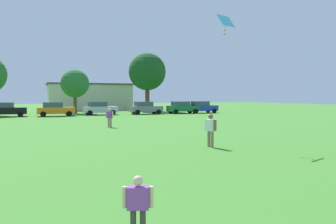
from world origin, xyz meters
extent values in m
plane|color=#42842D|center=(0.00, 30.00, 0.00)|extent=(160.00, 160.00, 0.00)
cube|color=purple|center=(0.91, 3.50, 0.73)|extent=(0.41, 0.31, 0.38)
cylinder|color=beige|center=(0.70, 3.58, 0.74)|extent=(0.08, 0.08, 0.36)
cylinder|color=beige|center=(1.12, 3.42, 0.74)|extent=(0.08, 0.08, 0.36)
sphere|color=beige|center=(0.91, 3.50, 1.01)|extent=(0.17, 0.17, 0.17)
cylinder|color=#8C7259|center=(7.17, 11.88, 0.38)|extent=(0.14, 0.14, 0.77)
cylinder|color=#8C7259|center=(7.11, 12.10, 0.38)|extent=(0.14, 0.14, 0.77)
cube|color=white|center=(7.14, 11.99, 1.04)|extent=(0.40, 0.57, 0.54)
cylinder|color=brown|center=(7.21, 11.68, 1.06)|extent=(0.11, 0.11, 0.51)
cylinder|color=brown|center=(7.06, 12.30, 1.06)|extent=(0.11, 0.11, 0.51)
sphere|color=brown|center=(7.14, 11.99, 1.45)|extent=(0.24, 0.24, 0.24)
cylinder|color=#8C7259|center=(4.83, 23.88, 0.36)|extent=(0.14, 0.14, 0.72)
cylinder|color=#8C7259|center=(4.96, 23.70, 0.36)|extent=(0.14, 0.14, 0.72)
cube|color=purple|center=(4.89, 23.79, 0.98)|extent=(0.51, 0.55, 0.51)
cylinder|color=beige|center=(4.71, 24.03, 0.99)|extent=(0.11, 0.11, 0.48)
cylinder|color=beige|center=(5.07, 23.55, 0.99)|extent=(0.11, 0.11, 0.48)
sphere|color=beige|center=(4.89, 23.79, 1.36)|extent=(0.23, 0.23, 0.23)
cube|color=#3FBFE5|center=(8.61, 13.07, 6.28)|extent=(1.09, 0.76, 0.63)
sphere|color=orange|center=(8.61, 13.07, 6.03)|extent=(0.10, 0.10, 0.10)
sphere|color=orange|center=(8.56, 13.07, 5.81)|extent=(0.10, 0.10, 0.10)
sphere|color=orange|center=(8.51, 13.07, 5.59)|extent=(0.10, 0.10, 0.10)
cube|color=black|center=(-3.42, 41.22, 0.70)|extent=(4.30, 1.80, 0.76)
cube|color=#334756|center=(-3.76, 41.22, 1.38)|extent=(2.24, 1.58, 0.60)
cylinder|color=black|center=(-1.95, 42.12, 0.32)|extent=(0.64, 0.22, 0.64)
cylinder|color=black|center=(-1.95, 40.32, 0.32)|extent=(0.64, 0.22, 0.64)
cube|color=orange|center=(1.96, 40.26, 0.70)|extent=(4.30, 1.80, 0.76)
cube|color=#334756|center=(1.61, 40.26, 1.38)|extent=(2.24, 1.58, 0.60)
cylinder|color=black|center=(3.42, 41.16, 0.32)|extent=(0.64, 0.22, 0.64)
cylinder|color=black|center=(3.42, 39.36, 0.32)|extent=(0.64, 0.22, 0.64)
cylinder|color=black|center=(0.50, 41.16, 0.32)|extent=(0.64, 0.22, 0.64)
cylinder|color=black|center=(0.50, 39.36, 0.32)|extent=(0.64, 0.22, 0.64)
cube|color=silver|center=(7.48, 41.13, 0.70)|extent=(4.30, 1.80, 0.76)
cube|color=#334756|center=(7.13, 41.13, 1.38)|extent=(2.24, 1.58, 0.60)
cylinder|color=black|center=(8.94, 42.03, 0.32)|extent=(0.64, 0.22, 0.64)
cylinder|color=black|center=(8.94, 40.23, 0.32)|extent=(0.64, 0.22, 0.64)
cylinder|color=black|center=(6.01, 42.03, 0.32)|extent=(0.64, 0.22, 0.64)
cylinder|color=black|center=(6.01, 40.23, 0.32)|extent=(0.64, 0.22, 0.64)
cube|color=slate|center=(13.51, 40.54, 0.70)|extent=(4.30, 1.80, 0.76)
cube|color=#334756|center=(13.17, 40.54, 1.38)|extent=(2.24, 1.58, 0.60)
cylinder|color=black|center=(14.97, 41.44, 0.32)|extent=(0.64, 0.22, 0.64)
cylinder|color=black|center=(14.97, 39.64, 0.32)|extent=(0.64, 0.22, 0.64)
cylinder|color=black|center=(12.05, 41.44, 0.32)|extent=(0.64, 0.22, 0.64)
cylinder|color=black|center=(12.05, 39.64, 0.32)|extent=(0.64, 0.22, 0.64)
cube|color=#196B38|center=(18.86, 40.31, 0.70)|extent=(4.30, 1.80, 0.76)
cube|color=#334756|center=(18.52, 40.31, 1.38)|extent=(2.24, 1.58, 0.60)
cylinder|color=black|center=(20.32, 41.21, 0.32)|extent=(0.64, 0.22, 0.64)
cylinder|color=black|center=(20.32, 39.41, 0.32)|extent=(0.64, 0.22, 0.64)
cylinder|color=black|center=(17.40, 41.21, 0.32)|extent=(0.64, 0.22, 0.64)
cylinder|color=black|center=(17.40, 39.41, 0.32)|extent=(0.64, 0.22, 0.64)
cube|color=#1E38AD|center=(21.94, 40.32, 0.70)|extent=(4.30, 1.80, 0.76)
cube|color=#334756|center=(21.60, 40.32, 1.38)|extent=(2.24, 1.58, 0.60)
cylinder|color=black|center=(23.40, 41.22, 0.32)|extent=(0.64, 0.22, 0.64)
cylinder|color=black|center=(23.40, 39.42, 0.32)|extent=(0.64, 0.22, 0.64)
cylinder|color=black|center=(20.48, 41.22, 0.32)|extent=(0.64, 0.22, 0.64)
cylinder|color=black|center=(20.48, 39.42, 0.32)|extent=(0.64, 0.22, 0.64)
cylinder|color=brown|center=(4.96, 46.43, 1.25)|extent=(0.46, 0.46, 2.50)
sphere|color=#286B2D|center=(4.96, 46.43, 4.18)|extent=(3.95, 3.95, 3.95)
cylinder|color=brown|center=(16.59, 49.03, 1.90)|extent=(0.70, 0.70, 3.80)
sphere|color=#194C1E|center=(16.59, 49.03, 6.34)|extent=(5.99, 5.99, 5.99)
cube|color=beige|center=(8.86, 58.32, 2.20)|extent=(13.96, 7.34, 4.39)
cube|color=#4C4742|center=(8.86, 58.32, 4.51)|extent=(14.51, 7.64, 0.24)
camera|label=1|loc=(-0.70, -1.72, 2.42)|focal=35.41mm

